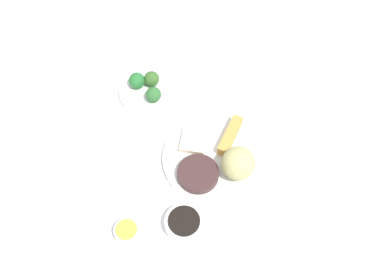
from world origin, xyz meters
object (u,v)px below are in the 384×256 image
main_plate (214,158)px  broccoli_plate (152,90)px  soy_sauce_bowl (184,224)px  sauce_ramekin_hot_mustard (127,232)px

main_plate → broccoli_plate: (0.26, 0.11, -0.00)m
broccoli_plate → soy_sauce_bowl: size_ratio=2.12×
main_plate → soy_sauce_bowl: 0.19m
soy_sauce_bowl → sauce_ramekin_hot_mustard: bearing=83.5°
main_plate → soy_sauce_bowl: (-0.15, 0.12, 0.01)m
broccoli_plate → sauce_ramekin_hot_mustard: size_ratio=3.21×
soy_sauce_bowl → sauce_ramekin_hot_mustard: (0.01, 0.13, -0.00)m
sauce_ramekin_hot_mustard → soy_sauce_bowl: bearing=-96.5°
main_plate → soy_sauce_bowl: soy_sauce_bowl is taller
soy_sauce_bowl → main_plate: bearing=-37.5°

